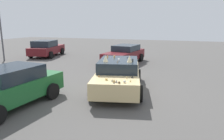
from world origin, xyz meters
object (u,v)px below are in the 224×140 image
Objects in this scene: art_car_decorated at (118,74)px; parked_sedan_behind_right at (10,87)px; parked_sedan_behind_left at (46,48)px; parked_sedan_near_right at (125,54)px; lot_lamp_post at (0,25)px.

parked_sedan_behind_right is (-3.20, 3.10, 0.02)m from art_car_decorated.
parked_sedan_behind_left is 7.75m from parked_sedan_near_right.
parked_sedan_near_right is 9.76m from parked_sedan_behind_right.
art_car_decorated is 4.46m from parked_sedan_behind_right.
parked_sedan_behind_right is at bearing -0.73° from parked_sedan_near_right.
lot_lamp_post is at bearing 138.60° from parked_sedan_behind_left.
art_car_decorated is at bearing 141.44° from parked_sedan_behind_right.
parked_sedan_behind_right is 0.87× the size of lot_lamp_post.
parked_sedan_behind_left is 4.20m from lot_lamp_post.
lot_lamp_post is at bearing -124.24° from art_car_decorated.
art_car_decorated is 6.63m from parked_sedan_near_right.
art_car_decorated is at bearing -138.78° from parked_sedan_behind_left.
parked_sedan_near_right is (6.44, 1.56, -0.02)m from art_car_decorated.
parked_sedan_behind_left is 0.92× the size of lot_lamp_post.
art_car_decorated is 1.13× the size of parked_sedan_behind_left.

